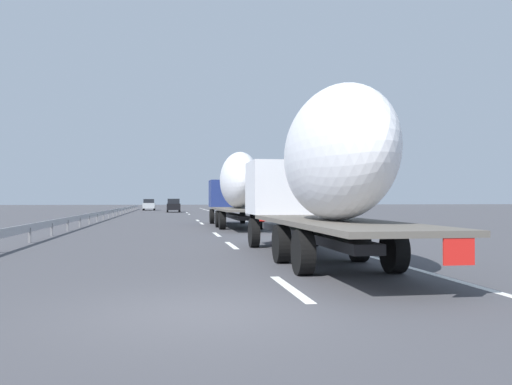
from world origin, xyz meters
The scene contains 19 objects.
ground_plane centered at (40.00, 0.00, 0.00)m, with size 260.00×260.00×0.00m, color #424247.
lane_stripe_0 centered at (2.00, -1.80, 0.00)m, with size 3.20×0.20×0.01m, color white.
lane_stripe_1 centered at (11.93, -1.80, 0.00)m, with size 3.20×0.20×0.01m, color white.
lane_stripe_2 centered at (18.35, -1.80, 0.00)m, with size 3.20×0.20×0.01m, color white.
lane_stripe_3 centered at (30.73, -1.80, 0.00)m, with size 3.20×0.20×0.01m, color white.
lane_stripe_4 centered at (36.30, -1.80, 0.00)m, with size 3.20×0.20×0.01m, color white.
lane_stripe_5 centered at (55.29, -1.80, 0.00)m, with size 3.20×0.20×0.01m, color white.
lane_stripe_6 centered at (62.76, -1.80, 0.00)m, with size 3.20×0.20×0.01m, color white.
lane_stripe_7 centered at (66.13, -1.80, 0.00)m, with size 3.20×0.20×0.01m, color white.
edge_line_right centered at (45.00, -5.50, 0.00)m, with size 110.00×0.20×0.01m, color white.
truck_lead centered at (25.01, -3.60, 2.54)m, with size 14.14×2.55×4.54m.
truck_trailing centered at (6.09, -3.60, 2.54)m, with size 13.39×2.55×4.56m.
car_black_suv centered at (65.47, -0.08, 0.92)m, with size 4.04×1.81×1.82m.
car_silver_hatch centered at (78.97, 3.64, 0.91)m, with size 4.08×1.87×1.79m.
road_sign centered at (45.59, -6.70, 2.22)m, with size 0.10×0.90×3.21m.
tree_0 centered at (32.76, -10.40, 3.70)m, with size 2.49×2.49×5.63m.
tree_1 centered at (49.28, -13.07, 3.95)m, with size 3.37×3.37×6.69m.
tree_2 centered at (25.93, -10.03, 3.86)m, with size 3.72×3.72×5.91m.
guardrail_median centered at (43.00, 6.00, 0.58)m, with size 94.00×0.10×0.76m.
Camera 1 is at (-8.30, 0.53, 1.73)m, focal length 38.03 mm.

